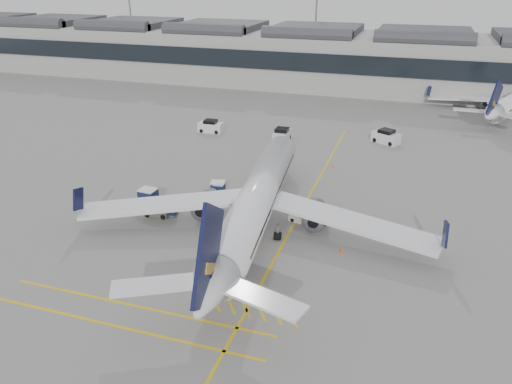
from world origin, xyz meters
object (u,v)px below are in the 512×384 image
(ramp_agent_a, at_px, (251,204))
(ramp_agent_b, at_px, (258,217))
(airliner_main, at_px, (256,201))
(pushback_tug, at_px, (158,210))
(baggage_cart_a, at_px, (218,189))
(belt_loader, at_px, (305,218))

(ramp_agent_a, distance_m, ramp_agent_b, 3.01)
(airliner_main, height_order, pushback_tug, airliner_main)
(ramp_agent_a, bearing_deg, ramp_agent_b, -95.91)
(baggage_cart_a, relative_size, ramp_agent_b, 1.23)
(ramp_agent_a, height_order, ramp_agent_b, ramp_agent_a)
(airliner_main, bearing_deg, ramp_agent_b, 95.23)
(airliner_main, relative_size, baggage_cart_a, 19.65)
(belt_loader, height_order, ramp_agent_a, ramp_agent_a)
(airliner_main, xyz_separation_m, ramp_agent_b, (-0.18, 0.89, -2.19))
(belt_loader, distance_m, baggage_cart_a, 11.20)
(belt_loader, xyz_separation_m, pushback_tug, (-14.89, -3.32, 0.13))
(pushback_tug, bearing_deg, baggage_cart_a, 54.68)
(ramp_agent_a, height_order, pushback_tug, ramp_agent_a)
(baggage_cart_a, bearing_deg, pushback_tug, -136.71)
(airliner_main, relative_size, belt_loader, 9.00)
(airliner_main, relative_size, ramp_agent_b, 24.14)
(airliner_main, xyz_separation_m, ramp_agent_a, (-1.72, 3.48, -2.13))
(pushback_tug, bearing_deg, ramp_agent_a, 21.31)
(baggage_cart_a, xyz_separation_m, ramp_agent_b, (6.30, -5.07, -0.15))
(ramp_agent_a, bearing_deg, baggage_cart_a, 115.68)
(ramp_agent_a, xyz_separation_m, ramp_agent_b, (1.54, -2.59, -0.06))
(belt_loader, xyz_separation_m, ramp_agent_b, (-4.45, -1.98, 0.30))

